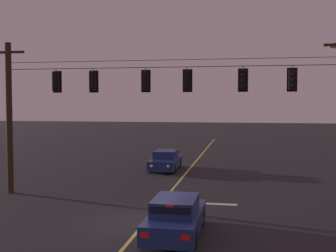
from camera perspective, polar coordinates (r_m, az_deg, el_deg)
name	(u,v)px	position (r m, az deg, el deg)	size (l,w,h in m)	color
ground_plane	(144,224)	(17.38, -3.24, -12.88)	(180.00, 180.00, 0.00)	black
lane_centre_stripe	(182,178)	(27.41, 1.85, -6.96)	(0.14, 60.00, 0.01)	#D1C64C
stop_bar_paint	(201,203)	(20.77, 4.46, -10.22)	(3.40, 0.36, 0.01)	silver
signal_span_assembly	(164,116)	(21.08, -0.48, 1.29)	(18.44, 0.32, 7.93)	#2D2116
traffic_light_leftmost	(56,82)	(22.81, -14.69, 5.74)	(0.48, 0.41, 1.22)	black
traffic_light_left_inner	(93,81)	(22.06, -9.98, 5.88)	(0.48, 0.41, 1.22)	black
traffic_light_centre	(145,81)	(21.28, -3.06, 6.03)	(0.48, 0.41, 1.22)	black
traffic_light_right_inner	(187,80)	(20.91, 2.55, 6.09)	(0.48, 0.41, 1.22)	black
traffic_light_rightmost	(243,80)	(20.73, 9.95, 6.07)	(0.48, 0.41, 1.22)	black
traffic_light_far_right	(292,79)	(20.84, 16.23, 5.98)	(0.48, 0.41, 1.22)	black
car_waiting_near_lane	(176,217)	(15.81, 1.02, -12.05)	(1.80, 4.33, 1.39)	navy
car_oncoming_lead	(166,161)	(30.73, -0.31, -4.65)	(1.80, 4.42, 1.39)	navy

